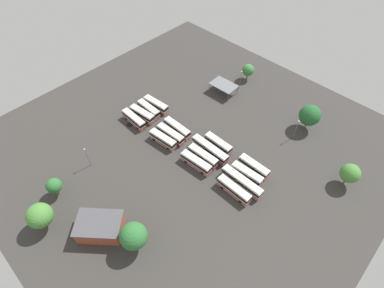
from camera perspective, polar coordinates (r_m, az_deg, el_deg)
name	(u,v)px	position (r m, az deg, el deg)	size (l,w,h in m)	color
ground_plane	(190,145)	(103.11, -0.37, -0.24)	(121.70, 121.70, 0.00)	#383533
bus_row0_slot0	(134,119)	(111.00, -10.92, 4.62)	(10.85, 2.76, 3.62)	silver
bus_row0_slot1	(142,114)	(112.39, -9.39, 5.59)	(10.55, 3.43, 3.62)	silver
bus_row0_slot2	(149,109)	(113.96, -8.19, 6.52)	(10.31, 2.71, 3.62)	silver
bus_row0_slot3	(156,105)	(115.47, -6.82, 7.39)	(10.79, 3.33, 3.62)	silver
bus_row1_slot0	(163,139)	(102.80, -5.51, 0.87)	(10.53, 3.43, 3.62)	silver
bus_row1_slot1	(171,134)	(104.18, -4.07, 1.86)	(10.99, 3.07, 3.62)	silver
bus_row1_slot2	(177,128)	(105.96, -2.82, 2.98)	(11.04, 2.61, 3.62)	silver
bus_row2_slot0	(196,163)	(96.09, 0.78, -3.52)	(11.11, 3.30, 3.62)	silver
bus_row2_slot1	(203,156)	(97.73, 2.09, -2.32)	(11.00, 2.90, 3.62)	silver
bus_row2_slot2	(210,149)	(99.66, 3.37, -1.00)	(14.08, 2.64, 3.62)	silver
bus_row2_slot3	(218,144)	(101.41, 4.98, 0.04)	(10.30, 2.61, 3.62)	silver
bus_row3_slot0	(234,190)	(91.21, 7.93, -8.55)	(11.30, 2.61, 3.62)	silver
bus_row3_slot1	(242,182)	(93.11, 9.38, -7.04)	(14.07, 2.58, 3.62)	silver
bus_row3_slot2	(247,174)	(95.00, 10.33, -5.61)	(10.57, 3.11, 3.62)	silver
bus_row3_slot3	(254,167)	(97.06, 11.61, -4.24)	(10.33, 2.57, 3.62)	silver
depot_building	(100,227)	(87.58, -16.99, -14.74)	(14.66, 14.29, 5.08)	#99422D
maintenance_shelter	(224,85)	(121.44, 6.02, 11.04)	(10.34, 7.08, 3.90)	slate
lamp_post_near_entrance	(87,157)	(99.76, -19.14, -2.26)	(0.56, 0.28, 8.18)	slate
lamp_post_far_corner	(240,79)	(123.64, 9.15, 11.98)	(0.56, 0.28, 8.40)	slate
lamp_post_by_building	(296,129)	(107.96, 19.05, 2.74)	(0.56, 0.28, 8.26)	slate
tree_north_edge	(350,173)	(101.07, 27.70, -4.93)	(5.82, 5.82, 8.14)	brown
tree_west_edge	(133,236)	(80.48, -11.00, -16.70)	(7.19, 7.19, 9.66)	brown
tree_northeast	(54,186)	(96.77, -24.62, -7.19)	(4.56, 4.56, 6.72)	brown
tree_south_edge	(248,70)	(129.33, 10.55, 13.57)	(4.81, 4.81, 6.91)	brown
tree_east_edge	(310,115)	(112.12, 21.36, 5.08)	(7.35, 7.35, 9.75)	brown
tree_northwest	(40,216)	(91.07, -26.83, -11.98)	(6.87, 6.87, 9.35)	brown
puddle_centre_drain	(130,125)	(112.00, -11.69, 3.58)	(2.48, 2.48, 0.01)	black
puddle_back_corner	(170,120)	(111.88, -4.09, 4.64)	(2.68, 2.68, 0.01)	black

